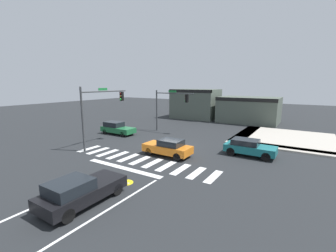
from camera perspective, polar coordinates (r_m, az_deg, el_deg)
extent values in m
plane|color=#232628|center=(22.21, 0.42, -5.34)|extent=(120.00, 120.00, 0.00)
cube|color=silver|center=(22.97, -19.11, -5.38)|extent=(0.55, 2.40, 0.01)
cube|color=silver|center=(22.05, -17.07, -5.92)|extent=(0.55, 2.40, 0.01)
cube|color=silver|center=(21.15, -14.85, -6.50)|extent=(0.55, 2.40, 0.01)
cube|color=silver|center=(20.29, -12.43, -7.12)|extent=(0.55, 2.40, 0.01)
cube|color=silver|center=(19.47, -9.80, -7.78)|extent=(0.55, 2.40, 0.01)
cube|color=silver|center=(18.70, -6.93, -8.48)|extent=(0.55, 2.40, 0.01)
cube|color=silver|center=(17.98, -3.82, -9.21)|extent=(0.55, 2.40, 0.01)
cube|color=silver|center=(17.33, -0.44, -9.97)|extent=(0.55, 2.40, 0.01)
cube|color=silver|center=(16.73, 3.21, -10.75)|extent=(0.55, 2.40, 0.01)
cube|color=silver|center=(16.21, 7.13, -11.53)|extent=(0.55, 2.40, 0.01)
cube|color=silver|center=(15.78, 11.31, -12.31)|extent=(0.55, 2.40, 0.01)
cube|color=white|center=(17.30, -11.17, -10.22)|extent=(6.80, 0.50, 0.01)
cube|color=white|center=(15.43, -19.01, -13.23)|extent=(0.16, 2.00, 0.01)
cube|color=white|center=(13.59, -32.86, -17.78)|extent=(0.16, 2.00, 0.01)
cylinder|color=yellow|center=(14.88, -10.48, -13.72)|extent=(0.92, 0.92, 0.01)
cylinder|color=white|center=(15.01, -11.08, -13.50)|extent=(0.15, 0.15, 0.00)
cylinder|color=white|center=(14.75, -9.87, -13.91)|extent=(0.15, 0.15, 0.00)
cube|color=white|center=(14.88, -10.48, -13.71)|extent=(0.41, 0.04, 0.00)
cube|color=#B2AA9E|center=(24.23, 25.91, -4.88)|extent=(10.00, 1.60, 0.15)
cube|color=#B2AA9E|center=(29.51, 18.89, -1.77)|extent=(1.60, 10.00, 0.15)
cube|color=#B2AA9E|center=(28.89, 27.01, -2.62)|extent=(10.00, 10.00, 0.15)
cube|color=#4C564C|center=(40.84, 6.89, 5.53)|extent=(7.72, 5.25, 5.12)
cube|color=black|center=(38.53, 5.41, 8.70)|extent=(7.72, 0.50, 0.50)
cube|color=#4C564C|center=(38.37, 19.55, 3.84)|extent=(8.86, 6.15, 4.00)
cube|color=black|center=(35.43, 18.68, 6.23)|extent=(8.86, 0.50, 0.50)
cylinder|color=#383A3D|center=(29.73, -2.83, 3.87)|extent=(0.18, 0.18, 5.25)
cylinder|color=#383A3D|center=(28.13, 1.56, 8.18)|extent=(5.25, 0.12, 0.12)
cube|color=black|center=(27.31, 4.75, 6.87)|extent=(0.32, 0.32, 0.95)
sphere|color=#470A0A|center=(27.37, 4.44, 7.50)|extent=(0.22, 0.22, 0.22)
sphere|color=#4C330C|center=(27.39, 4.43, 6.88)|extent=(0.22, 0.22, 0.22)
sphere|color=#1ED833|center=(27.41, 4.42, 6.27)|extent=(0.22, 0.22, 0.22)
cube|color=#197233|center=(28.25, 1.10, 8.64)|extent=(1.10, 0.03, 0.24)
cylinder|color=#383A3D|center=(21.77, -20.58, 1.51)|extent=(0.18, 0.18, 5.82)
cylinder|color=#383A3D|center=(23.37, -15.42, 8.34)|extent=(0.12, 5.65, 0.12)
cube|color=black|center=(24.98, -11.49, 7.30)|extent=(0.32, 0.32, 0.95)
sphere|color=#470A0A|center=(24.85, -11.79, 7.95)|extent=(0.22, 0.22, 0.22)
sphere|color=#4C330C|center=(24.86, -11.77, 7.27)|extent=(0.22, 0.22, 0.22)
sphere|color=#1ED833|center=(24.88, -11.74, 6.60)|extent=(0.22, 0.22, 0.22)
cube|color=#197233|center=(23.17, -15.97, 8.84)|extent=(0.03, 1.10, 0.24)
cube|color=#196B70|center=(20.68, 19.83, -5.37)|extent=(4.14, 1.77, 0.61)
cube|color=black|center=(20.63, 18.81, -3.79)|extent=(2.15, 1.56, 0.47)
cylinder|color=black|center=(21.27, 23.96, -5.98)|extent=(0.72, 0.22, 0.72)
cylinder|color=black|center=(19.79, 23.29, -7.14)|extent=(0.72, 0.22, 0.72)
cylinder|color=black|center=(21.79, 16.61, -5.12)|extent=(0.72, 0.22, 0.72)
cylinder|color=black|center=(20.35, 15.42, -6.16)|extent=(0.72, 0.22, 0.72)
cube|color=#1E6638|center=(28.38, -12.36, -0.86)|extent=(4.33, 1.73, 0.60)
cube|color=black|center=(28.75, -13.38, 0.45)|extent=(2.21, 1.52, 0.59)
cylinder|color=black|center=(27.99, -9.10, -1.47)|extent=(0.62, 0.22, 0.62)
cylinder|color=black|center=(26.90, -11.22, -2.03)|extent=(0.62, 0.22, 0.62)
cylinder|color=black|center=(29.98, -13.35, -0.83)|extent=(0.62, 0.22, 0.62)
cylinder|color=black|center=(28.97, -15.47, -1.32)|extent=(0.62, 0.22, 0.62)
cube|color=orange|center=(19.55, -0.18, -5.67)|extent=(4.17, 1.75, 0.64)
cube|color=black|center=(19.22, 0.72, -4.19)|extent=(1.90, 1.54, 0.51)
cylinder|color=black|center=(19.81, -4.86, -6.36)|extent=(0.66, 0.22, 0.66)
cylinder|color=black|center=(20.99, -2.35, -5.35)|extent=(0.66, 0.22, 0.66)
cylinder|color=black|center=(18.31, 2.31, -7.75)|extent=(0.66, 0.22, 0.66)
cylinder|color=black|center=(19.59, 4.55, -6.54)|extent=(0.66, 0.22, 0.66)
cube|color=black|center=(12.93, -20.34, -15.15)|extent=(1.89, 4.49, 0.61)
cube|color=black|center=(12.30, -23.43, -13.74)|extent=(1.66, 1.99, 0.56)
cylinder|color=black|center=(14.50, -17.46, -13.28)|extent=(0.22, 0.68, 0.68)
cylinder|color=black|center=(13.37, -12.64, -15.15)|extent=(0.22, 0.68, 0.68)
cylinder|color=black|center=(12.96, -28.21, -17.06)|extent=(0.22, 0.68, 0.68)
cylinder|color=black|center=(11.68, -23.87, -19.84)|extent=(0.22, 0.68, 0.68)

